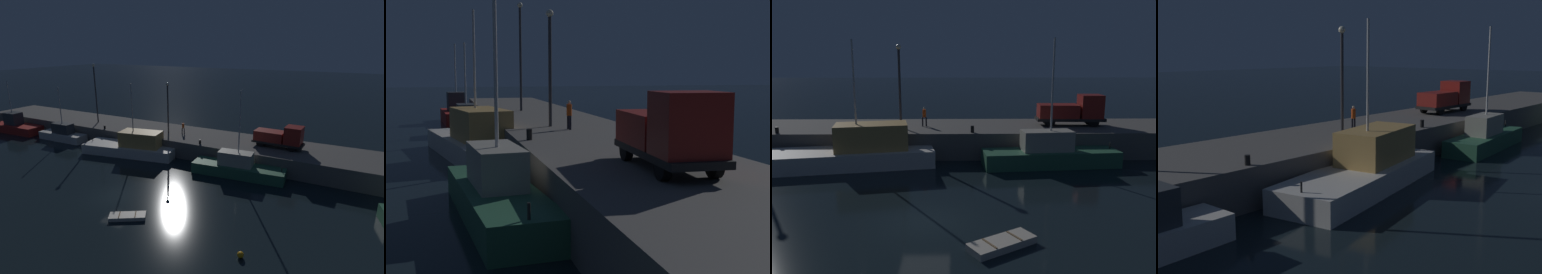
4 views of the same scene
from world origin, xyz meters
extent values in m
plane|color=black|center=(0.00, 0.00, 0.00)|extent=(320.00, 320.00, 0.00)
cube|color=#5B5956|center=(0.00, 15.37, 1.08)|extent=(76.05, 7.70, 2.16)
cube|color=silver|center=(-6.33, 10.03, 0.63)|extent=(12.75, 5.93, 1.26)
cube|color=tan|center=(-4.73, 10.33, 2.22)|extent=(5.61, 3.54, 1.93)
cylinder|color=silver|center=(-5.77, 10.13, 6.21)|extent=(0.14, 0.14, 6.06)
cylinder|color=#262626|center=(-11.88, 8.99, 1.51)|extent=(0.10, 0.10, 0.50)
cube|color=#2D6647|center=(8.59, 9.96, 0.60)|extent=(10.23, 3.47, 1.20)
cube|color=#ADA899|center=(8.28, 9.93, 1.94)|extent=(3.81, 2.00, 1.49)
cylinder|color=silver|center=(8.55, 9.95, 6.02)|extent=(0.14, 0.14, 6.67)
cylinder|color=#262626|center=(13.19, 10.35, 1.45)|extent=(0.10, 0.10, 0.50)
cube|color=red|center=(-29.42, 9.75, 0.65)|extent=(9.08, 3.41, 1.30)
cube|color=#33383D|center=(-30.05, 9.72, 2.27)|extent=(2.66, 1.96, 1.95)
cylinder|color=silver|center=(-30.21, 9.71, 5.80)|extent=(0.14, 0.14, 5.10)
cylinder|color=#262626|center=(-33.52, 9.52, 1.55)|extent=(0.10, 0.10, 0.50)
cube|color=silver|center=(-19.24, 10.19, 0.56)|extent=(7.87, 2.39, 1.12)
cube|color=#33383D|center=(-19.05, 10.19, 1.87)|extent=(3.22, 1.61, 1.50)
cylinder|color=silver|center=(-19.10, 10.19, 5.28)|extent=(0.14, 0.14, 5.32)
cylinder|color=#262626|center=(-22.84, 10.08, 1.37)|extent=(0.10, 0.10, 0.50)
cube|color=beige|center=(3.54, -2.66, 0.16)|extent=(3.13, 2.52, 0.32)
cube|color=olive|center=(2.98, -3.01, 0.34)|extent=(0.59, 0.89, 0.04)
cube|color=olive|center=(4.10, -2.32, 0.34)|extent=(0.59, 0.89, 0.04)
sphere|color=orange|center=(13.49, -3.04, 0.23)|extent=(0.45, 0.45, 0.45)
cylinder|color=#38383D|center=(-16.23, 14.63, 6.43)|extent=(0.20, 0.20, 8.54)
sphere|color=#F9EFCC|center=(-16.23, 14.63, 10.88)|extent=(0.44, 0.44, 0.44)
cylinder|color=#38383D|center=(-3.13, 14.40, 5.41)|extent=(0.20, 0.20, 6.51)
sphere|color=#F9EFCC|center=(-3.13, 14.40, 8.85)|extent=(0.44, 0.44, 0.44)
cylinder|color=black|center=(13.41, 16.15, 2.61)|extent=(0.91, 0.32, 0.90)
cylinder|color=black|center=(13.33, 14.45, 2.61)|extent=(0.91, 0.32, 0.90)
cylinder|color=black|center=(9.68, 16.32, 2.61)|extent=(0.91, 0.32, 0.90)
cylinder|color=black|center=(9.60, 14.63, 2.61)|extent=(0.91, 0.32, 0.90)
cube|color=black|center=(11.50, 15.39, 2.73)|extent=(5.92, 2.29, 0.25)
cube|color=maroon|center=(13.25, 15.30, 3.85)|extent=(1.96, 2.11, 2.00)
cube|color=maroon|center=(10.45, 15.44, 3.43)|extent=(3.48, 2.18, 1.15)
cylinder|color=black|center=(-1.05, 15.13, 2.55)|extent=(0.13, 0.13, 0.79)
cylinder|color=black|center=(-1.35, 15.07, 2.55)|extent=(0.13, 0.13, 0.79)
cylinder|color=#E54C14|center=(-1.20, 15.10, 3.28)|extent=(0.35, 0.35, 0.66)
sphere|color=beige|center=(-1.20, 15.10, 3.73)|extent=(0.19, 0.19, 0.19)
cylinder|color=black|center=(-12.49, 12.06, 2.40)|extent=(0.28, 0.28, 0.49)
cylinder|color=black|center=(2.85, 12.11, 2.42)|extent=(0.28, 0.28, 0.54)
camera|label=1|loc=(18.96, -20.30, 13.80)|focal=29.10mm
camera|label=2|loc=(27.91, 7.94, 5.47)|focal=49.36mm
camera|label=3|loc=(1.67, -17.56, 7.77)|focal=35.69mm
camera|label=4|loc=(-26.22, -6.44, 7.54)|focal=45.24mm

